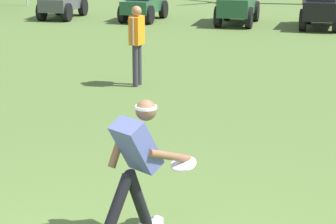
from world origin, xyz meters
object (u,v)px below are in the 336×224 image
(parked_car_slot_a, at_px, (62,1))
(parked_car_slot_b, at_px, (143,4))
(teammate_midfield, at_px, (137,38))
(frisbee_in_flight, at_px, (183,164))
(parked_car_slot_c, at_px, (238,1))
(frisbee_thrower, at_px, (136,162))
(parked_car_slot_d, at_px, (323,4))

(parked_car_slot_a, xyz_separation_m, parked_car_slot_b, (2.85, 0.08, 0.00))
(teammate_midfield, relative_size, parked_car_slot_b, 0.70)
(frisbee_in_flight, bearing_deg, parked_car_slot_a, 117.07)
(frisbee_in_flight, relative_size, teammate_midfield, 0.23)
(teammate_midfield, distance_m, parked_car_slot_a, 10.37)
(parked_car_slot_c, bearing_deg, frisbee_in_flight, -83.96)
(frisbee_thrower, relative_size, parked_car_slot_b, 0.62)
(parked_car_slot_a, bearing_deg, parked_car_slot_d, -0.75)
(parked_car_slot_d, bearing_deg, parked_car_slot_b, 178.12)
(frisbee_in_flight, distance_m, parked_car_slot_c, 14.97)
(teammate_midfield, relative_size, parked_car_slot_c, 0.65)
(teammate_midfield, bearing_deg, parked_car_slot_a, 120.85)
(parked_car_slot_b, distance_m, parked_car_slot_d, 5.79)
(teammate_midfield, bearing_deg, parked_car_slot_c, 85.57)
(parked_car_slot_d, bearing_deg, teammate_midfield, -110.76)
(frisbee_thrower, height_order, teammate_midfield, teammate_midfield)
(frisbee_in_flight, distance_m, parked_car_slot_a, 16.65)
(parked_car_slot_d, bearing_deg, frisbee_thrower, -95.61)
(parked_car_slot_c, distance_m, parked_car_slot_d, 2.64)
(parked_car_slot_a, height_order, parked_car_slot_d, parked_car_slot_d)
(frisbee_thrower, xyz_separation_m, parked_car_slot_a, (-7.16, 15.12, -0.22))
(frisbee_in_flight, relative_size, parked_car_slot_d, 0.14)
(frisbee_in_flight, height_order, parked_car_slot_c, parked_car_slot_c)
(frisbee_thrower, relative_size, frisbee_in_flight, 3.94)
(parked_car_slot_b, bearing_deg, parked_car_slot_c, -0.44)
(teammate_midfield, relative_size, parked_car_slot_d, 0.64)
(frisbee_thrower, relative_size, parked_car_slot_d, 0.57)
(frisbee_in_flight, xyz_separation_m, parked_car_slot_c, (-1.57, 14.88, 0.02))
(parked_car_slot_d, bearing_deg, frisbee_in_flight, -94.13)
(parked_car_slot_d, bearing_deg, parked_car_slot_c, 176.40)
(frisbee_thrower, bearing_deg, teammate_midfield, 106.57)
(teammate_midfield, distance_m, parked_car_slot_c, 8.98)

